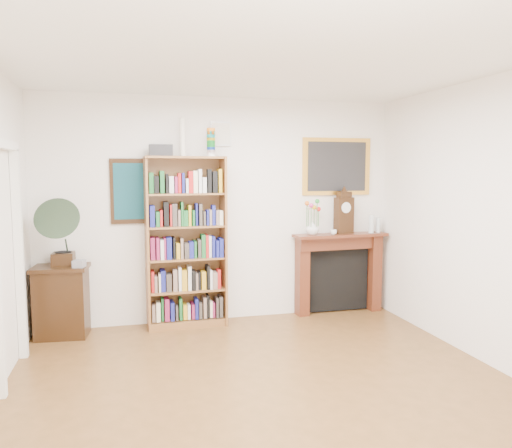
{
  "coord_description": "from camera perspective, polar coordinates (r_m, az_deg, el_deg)",
  "views": [
    {
      "loc": [
        -1.13,
        -3.68,
        1.89
      ],
      "look_at": [
        0.22,
        1.6,
        1.31
      ],
      "focal_mm": 35.0,
      "sensor_mm": 36.0,
      "label": 1
    }
  ],
  "objects": [
    {
      "name": "room",
      "position": [
        3.88,
        2.65,
        -1.24
      ],
      "size": [
        4.51,
        5.01,
        2.81
      ],
      "color": "brown",
      "rests_on": "ground"
    },
    {
      "name": "door_casing",
      "position": [
        5.04,
        -26.58,
        -1.77
      ],
      "size": [
        0.08,
        1.02,
        2.17
      ],
      "color": "white",
      "rests_on": "left_wall"
    },
    {
      "name": "teal_poster",
      "position": [
        6.17,
        -13.64,
        3.66
      ],
      "size": [
        0.58,
        0.04,
        0.78
      ],
      "color": "black",
      "rests_on": "back_wall"
    },
    {
      "name": "small_picture",
      "position": [
        6.28,
        -4.03,
        10.25
      ],
      "size": [
        0.26,
        0.04,
        0.3
      ],
      "color": "white",
      "rests_on": "back_wall"
    },
    {
      "name": "gilt_painting",
      "position": [
        6.72,
        9.2,
        6.5
      ],
      "size": [
        0.95,
        0.04,
        0.75
      ],
      "color": "gold",
      "rests_on": "back_wall"
    },
    {
      "name": "bookshelf",
      "position": [
        6.07,
        -8.03,
        -0.95
      ],
      "size": [
        0.96,
        0.38,
        2.38
      ],
      "rotation": [
        0.0,
        0.0,
        0.05
      ],
      "color": "brown",
      "rests_on": "floor"
    },
    {
      "name": "side_cabinet",
      "position": [
        6.17,
        -21.31,
        -8.24
      ],
      "size": [
        0.64,
        0.49,
        0.82
      ],
      "primitive_type": "cube",
      "rotation": [
        0.0,
        0.0,
        -0.09
      ],
      "color": "black",
      "rests_on": "floor"
    },
    {
      "name": "fireplace",
      "position": [
        6.78,
        9.39,
        -4.78
      ],
      "size": [
        1.28,
        0.37,
        1.07
      ],
      "rotation": [
        0.0,
        0.0,
        0.06
      ],
      "color": "#542413",
      "rests_on": "floor"
    },
    {
      "name": "gramophone",
      "position": [
        5.95,
        -21.44,
        -0.46
      ],
      "size": [
        0.49,
        0.61,
        0.78
      ],
      "rotation": [
        0.0,
        0.0,
        -0.04
      ],
      "color": "black",
      "rests_on": "side_cabinet"
    },
    {
      "name": "cd_stack",
      "position": [
        5.93,
        -19.57,
        -4.3
      ],
      "size": [
        0.15,
        0.15,
        0.08
      ],
      "primitive_type": "cube",
      "rotation": [
        0.0,
        0.0,
        -0.29
      ],
      "color": "#AAA8B5",
      "rests_on": "side_cabinet"
    },
    {
      "name": "mantel_clock",
      "position": [
        6.68,
        10.01,
        1.21
      ],
      "size": [
        0.26,
        0.17,
        0.55
      ],
      "rotation": [
        0.0,
        0.0,
        0.17
      ],
      "color": "black",
      "rests_on": "fireplace"
    },
    {
      "name": "flower_vase",
      "position": [
        6.48,
        6.48,
        -0.48
      ],
      "size": [
        0.19,
        0.19,
        0.17
      ],
      "primitive_type": "imported",
      "rotation": [
        0.0,
        0.0,
        0.14
      ],
      "color": "silver",
      "rests_on": "fireplace"
    },
    {
      "name": "teacup",
      "position": [
        6.54,
        8.85,
        -0.93
      ],
      "size": [
        0.11,
        0.11,
        0.07
      ],
      "primitive_type": "imported",
      "rotation": [
        0.0,
        0.0,
        0.4
      ],
      "color": "silver",
      "rests_on": "fireplace"
    },
    {
      "name": "bottle_left",
      "position": [
        6.82,
        13.04,
        0.01
      ],
      "size": [
        0.07,
        0.07,
        0.24
      ],
      "primitive_type": "cylinder",
      "color": "silver",
      "rests_on": "fireplace"
    },
    {
      "name": "bottle_right",
      "position": [
        6.91,
        13.79,
        -0.1
      ],
      "size": [
        0.06,
        0.06,
        0.2
      ],
      "primitive_type": "cylinder",
      "color": "silver",
      "rests_on": "fireplace"
    }
  ]
}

